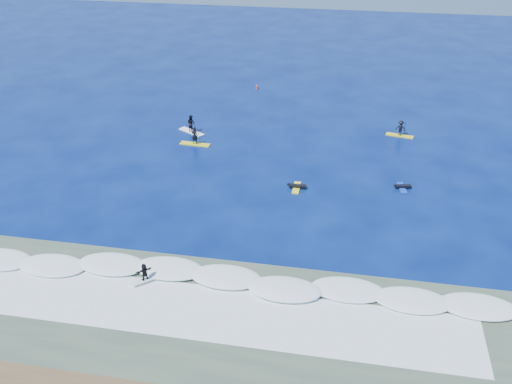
% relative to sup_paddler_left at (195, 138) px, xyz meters
% --- Properties ---
extents(ground, '(160.00, 160.00, 0.00)m').
position_rel_sup_paddler_left_xyz_m(ground, '(6.98, -11.04, -0.67)').
color(ground, '#04114B').
rests_on(ground, ground).
extents(shallow_water, '(90.00, 13.00, 0.01)m').
position_rel_sup_paddler_left_xyz_m(shallow_water, '(6.98, -25.04, -0.66)').
color(shallow_water, '#374C3E').
rests_on(shallow_water, ground).
extents(breaking_wave, '(40.00, 6.00, 0.30)m').
position_rel_sup_paddler_left_xyz_m(breaking_wave, '(6.98, -21.04, -0.67)').
color(breaking_wave, white).
rests_on(breaking_wave, ground).
extents(whitewater, '(34.00, 5.00, 0.02)m').
position_rel_sup_paddler_left_xyz_m(whitewater, '(6.98, -24.04, -0.67)').
color(whitewater, silver).
rests_on(whitewater, ground).
extents(sup_paddler_left, '(3.09, 0.98, 2.14)m').
position_rel_sup_paddler_left_xyz_m(sup_paddler_left, '(0.00, 0.00, 0.00)').
color(sup_paddler_left, yellow).
rests_on(sup_paddler_left, ground).
extents(sup_paddler_center, '(3.08, 2.32, 2.20)m').
position_rel_sup_paddler_left_xyz_m(sup_paddler_center, '(-1.23, 2.96, 0.16)').
color(sup_paddler_center, white).
rests_on(sup_paddler_center, ground).
extents(sup_paddler_right, '(2.87, 1.27, 1.95)m').
position_rel_sup_paddler_left_xyz_m(sup_paddler_right, '(20.17, 5.89, 0.09)').
color(sup_paddler_right, yellow).
rests_on(sup_paddler_right, ground).
extents(prone_paddler_near, '(1.68, 2.12, 0.44)m').
position_rel_sup_paddler_left_xyz_m(prone_paddler_near, '(11.07, -7.22, -0.52)').
color(prone_paddler_near, yellow).
rests_on(prone_paddler_near, ground).
extents(prone_paddler_far, '(1.54, 1.99, 0.41)m').
position_rel_sup_paddler_left_xyz_m(prone_paddler_far, '(19.97, -5.60, -0.53)').
color(prone_paddler_far, '#1738B2').
rests_on(prone_paddler_far, ground).
extents(wave_surfer, '(1.67, 1.59, 1.31)m').
position_rel_sup_paddler_left_xyz_m(wave_surfer, '(2.82, -21.93, 0.09)').
color(wave_surfer, silver).
rests_on(wave_surfer, breaking_wave).
extents(marker_buoy, '(0.27, 0.27, 0.64)m').
position_rel_sup_paddler_left_xyz_m(marker_buoy, '(3.03, 17.81, -0.39)').
color(marker_buoy, '#F73D16').
rests_on(marker_buoy, ground).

